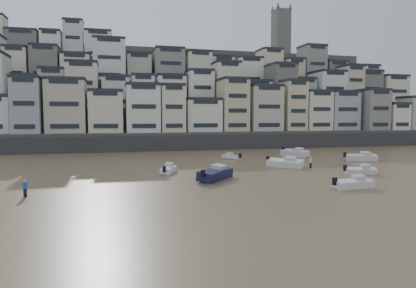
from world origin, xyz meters
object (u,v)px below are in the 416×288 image
object	(u,v)px
boat_b	(361,170)
boat_i	(295,152)
boat_h	(232,156)
person_pink	(311,162)
person_blue	(25,188)
boat_a	(353,182)
boat_g	(361,156)
boat_f	(168,168)
boat_c	(215,172)
boat_e	(285,162)

from	to	relation	value
boat_b	boat_i	world-z (taller)	boat_i
boat_h	boat_b	bearing A→B (deg)	179.07
boat_b	person_pink	bearing A→B (deg)	132.03
boat_h	person_blue	distance (m)	38.88
boat_b	boat_a	xyz separation A→B (m)	(-7.11, -8.33, 0.07)
boat_h	person_pink	xyz separation A→B (m)	(7.87, -14.28, 0.28)
boat_g	person_blue	world-z (taller)	person_blue
boat_f	boat_h	world-z (taller)	boat_f
boat_c	boat_a	distance (m)	15.79
boat_h	boat_c	bearing A→B (deg)	128.18
boat_f	boat_b	size ratio (longest dim) A/B	1.03
boat_f	boat_c	distance (m)	8.40
boat_c	person_blue	xyz separation A→B (m)	(-20.41, -5.05, -0.06)
boat_c	boat_e	distance (m)	15.48
boat_f	person_blue	distance (m)	19.60
boat_c	boat_g	bearing A→B (deg)	-25.55
boat_h	person_blue	xyz separation A→B (m)	(-29.18, -25.70, 0.28)
boat_b	boat_g	size ratio (longest dim) A/B	0.76
boat_g	person_blue	bearing A→B (deg)	-144.18
boat_f	boat_b	world-z (taller)	boat_f
boat_h	boat_g	bearing A→B (deg)	-140.58
boat_c	person_pink	distance (m)	17.82
boat_i	person_blue	bearing A→B (deg)	-77.93
boat_e	person_pink	bearing A→B (deg)	20.96
boat_e	boat_i	bearing A→B (deg)	104.07
boat_e	person_pink	xyz separation A→B (m)	(3.39, -1.63, 0.05)
boat_i	boat_g	xyz separation A→B (m)	(7.77, -9.37, -0.09)
boat_h	boat_e	size ratio (longest dim) A/B	0.72
boat_f	boat_b	distance (m)	26.02
person_pink	boat_h	bearing A→B (deg)	118.85
boat_c	boat_a	world-z (taller)	boat_c
boat_a	boat_f	bearing A→B (deg)	134.94
person_pink	boat_i	bearing A→B (deg)	70.75
boat_h	boat_a	bearing A→B (deg)	159.21
boat_i	boat_g	distance (m)	12.18
boat_h	boat_a	size ratio (longest dim) A/B	0.87
boat_c	boat_g	world-z (taller)	boat_c
person_blue	boat_a	bearing A→B (deg)	-6.81
person_blue	boat_f	bearing A→B (deg)	37.41
boat_f	boat_a	distance (m)	23.85
boat_i	person_pink	world-z (taller)	boat_i
boat_i	boat_a	size ratio (longest dim) A/B	1.31
boat_f	person_pink	bearing A→B (deg)	-68.88
boat_i	person_pink	xyz separation A→B (m)	(-5.34, -15.28, -0.01)
boat_i	person_pink	size ratio (longest dim) A/B	3.73
boat_c	person_pink	xyz separation A→B (m)	(16.64, 6.37, -0.06)
boat_f	person_pink	world-z (taller)	person_pink
boat_c	boat_g	xyz separation A→B (m)	(29.75, 12.27, -0.13)
boat_e	boat_a	size ratio (longest dim) A/B	1.21
boat_c	boat_f	bearing A→B (deg)	77.20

